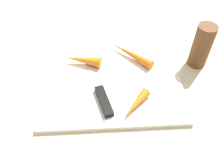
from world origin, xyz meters
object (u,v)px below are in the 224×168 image
object	(u,v)px
carrot_longest	(131,54)
pepper_grinder	(202,46)
carrot_medium	(82,60)
cutting_board	(112,86)
carrot_shortest	(135,105)
knife	(102,97)

from	to	relation	value
carrot_longest	pepper_grinder	xyz separation A→B (m)	(-0.18, 0.02, 0.04)
carrot_medium	pepper_grinder	distance (m)	0.32
cutting_board	carrot_medium	distance (m)	0.11
cutting_board	carrot_shortest	world-z (taller)	carrot_shortest
knife	carrot_longest	bearing A→B (deg)	-45.92
carrot_shortest	carrot_medium	distance (m)	0.20
knife	carrot_longest	distance (m)	0.17
carrot_longest	carrot_shortest	xyz separation A→B (m)	(0.01, 0.18, -0.00)
cutting_board	carrot_shortest	distance (m)	0.09
knife	pepper_grinder	distance (m)	0.30
cutting_board	pepper_grinder	xyz separation A→B (m)	(-0.24, -0.08, 0.06)
cutting_board	knife	xyz separation A→B (m)	(0.03, 0.05, 0.01)
carrot_shortest	pepper_grinder	distance (m)	0.25
cutting_board	pepper_grinder	distance (m)	0.26
cutting_board	pepper_grinder	bearing A→B (deg)	-162.62
carrot_medium	carrot_longest	bearing A→B (deg)	-157.20
cutting_board	carrot_medium	bearing A→B (deg)	-45.95
cutting_board	carrot_shortest	size ratio (longest dim) A/B	3.76
carrot_longest	pepper_grinder	world-z (taller)	pepper_grinder
cutting_board	carrot_medium	xyz separation A→B (m)	(0.08, -0.08, 0.02)
carrot_medium	knife	bearing A→B (deg)	127.13
knife	carrot_medium	size ratio (longest dim) A/B	1.92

